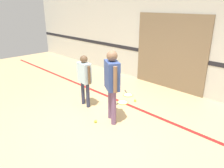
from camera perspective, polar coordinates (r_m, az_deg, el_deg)
The scene contains 10 objects.
ground_plane at distance 5.01m, azimuth -0.80°, elevation -9.98°, with size 16.00×16.00×0.00m, color tan.
wall_back at distance 6.75m, azimuth 17.85°, elevation 11.39°, with size 16.00×0.07×3.20m.
wall_panel at distance 6.94m, azimuth 14.82°, elevation 8.01°, with size 2.39×0.05×2.27m.
floor_stripe at distance 5.66m, azimuth 6.57°, elevation -6.36°, with size 14.40×0.10×0.01m.
person_instructor at distance 4.67m, azimuth 0.00°, elevation 1.28°, with size 0.55×0.45×1.63m.
person_student_left at distance 5.53m, azimuth -7.19°, elevation 2.25°, with size 0.51×0.25×1.34m.
racket_spare_on_floor at distance 5.94m, azimuth 2.65°, elevation -4.83°, with size 0.34×0.55×0.03m.
racket_second_spare at distance 6.44m, azimuth 4.17°, elevation -2.78°, with size 0.53×0.42×0.03m.
tennis_ball_near_instructor at distance 5.00m, azimuth -4.32°, elevation -9.70°, with size 0.07×0.07×0.07m, color #CCE038.
tennis_ball_by_spare_racket at distance 6.03m, azimuth 6.05°, elevation -4.30°, with size 0.07×0.07×0.07m, color #CCE038.
Camera 1 is at (3.16, -2.97, 2.52)m, focal length 35.00 mm.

